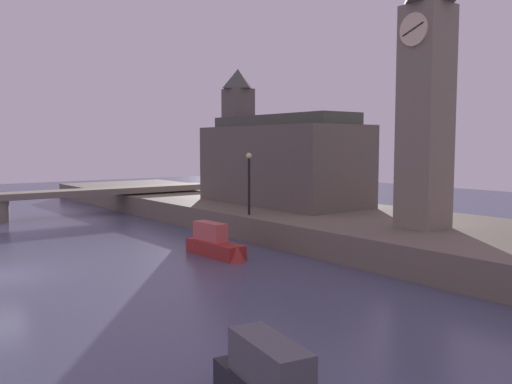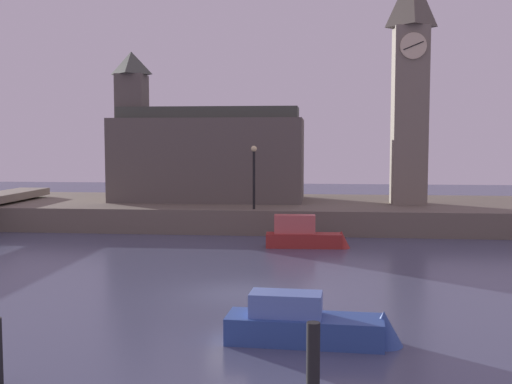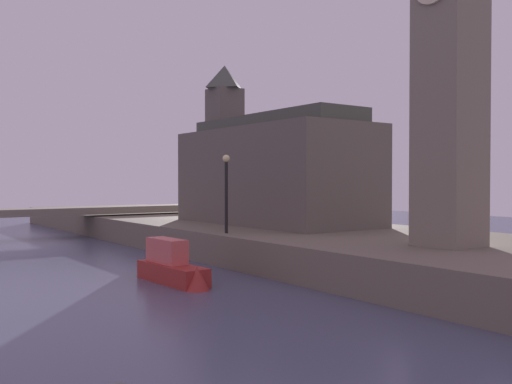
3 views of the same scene
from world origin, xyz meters
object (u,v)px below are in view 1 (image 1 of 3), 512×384
Objects in this scene: clock_tower at (426,76)px; parliament_hall at (278,159)px; boat_dinghy_red at (217,245)px; streetlamp at (249,176)px.

parliament_hall is (-13.87, 1.62, -4.63)m from clock_tower.
boat_dinghy_red is (7.48, -10.31, -4.12)m from parliament_hall.
parliament_hall is 3.41× the size of streetlamp.
boat_dinghy_red is at bearing -54.04° from parliament_hall.
clock_tower is 13.89m from boat_dinghy_red.
parliament_hall is 2.90× the size of boat_dinghy_red.
parliament_hall is 7.15m from streetlamp.
clock_tower reaches higher than streetlamp.
streetlamp is 0.85× the size of boat_dinghy_red.
streetlamp is at bearing 126.25° from boat_dinghy_red.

